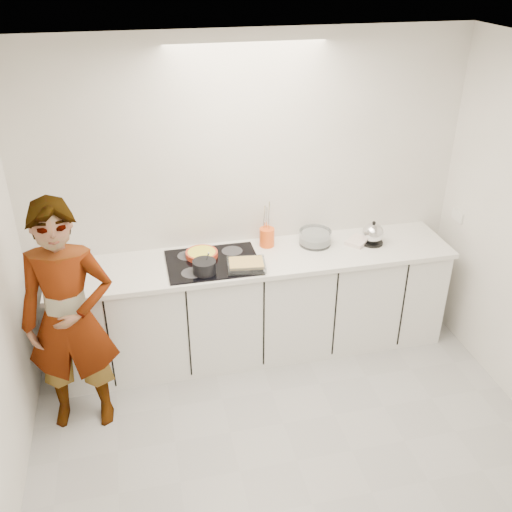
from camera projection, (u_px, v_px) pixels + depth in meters
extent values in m
cube|color=#AAAAAA|center=(297.00, 461.00, 3.91)|extent=(3.60, 3.20, 0.00)
cube|color=white|center=(316.00, 70.00, 2.66)|extent=(3.60, 3.20, 0.00)
cube|color=white|center=(247.00, 197.00, 4.65)|extent=(3.60, 0.00, 2.60)
cube|color=white|center=(458.00, 216.00, 4.88)|extent=(0.02, 0.15, 0.09)
cube|color=white|center=(256.00, 306.00, 4.80)|extent=(3.20, 0.58, 0.87)
cube|color=white|center=(256.00, 259.00, 4.58)|extent=(3.24, 0.64, 0.04)
cube|color=black|center=(213.00, 262.00, 4.48)|extent=(0.72, 0.54, 0.01)
cylinder|color=red|center=(202.00, 254.00, 4.54)|extent=(0.28, 0.28, 0.04)
cylinder|color=yellow|center=(202.00, 252.00, 4.53)|extent=(0.25, 0.25, 0.01)
cylinder|color=black|center=(204.00, 267.00, 4.30)|extent=(0.23, 0.23, 0.10)
cylinder|color=silver|center=(206.00, 260.00, 4.30)|extent=(0.05, 0.06, 0.15)
cube|color=silver|center=(246.00, 265.00, 4.37)|extent=(0.31, 0.25, 0.05)
cube|color=#DFB96C|center=(246.00, 263.00, 4.36)|extent=(0.28, 0.21, 0.02)
cylinder|color=silver|center=(315.00, 237.00, 4.74)|extent=(0.34, 0.34, 0.12)
cylinder|color=white|center=(315.00, 240.00, 4.75)|extent=(0.29, 0.29, 0.06)
cube|color=white|center=(358.00, 241.00, 4.78)|extent=(0.25, 0.24, 0.03)
cylinder|color=black|center=(372.00, 242.00, 4.77)|extent=(0.21, 0.21, 0.02)
sphere|color=silver|center=(373.00, 233.00, 4.73)|extent=(0.20, 0.20, 0.18)
sphere|color=black|center=(374.00, 223.00, 4.68)|extent=(0.03, 0.03, 0.03)
cylinder|color=#FE5A18|center=(267.00, 237.00, 4.71)|extent=(0.13, 0.13, 0.16)
imported|color=white|center=(70.00, 320.00, 3.87)|extent=(0.68, 0.48, 1.75)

